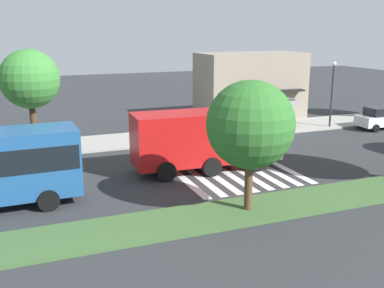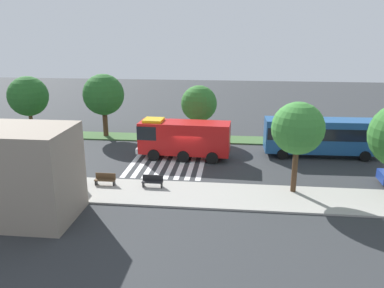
% 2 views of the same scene
% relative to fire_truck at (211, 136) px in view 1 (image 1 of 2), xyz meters
% --- Properties ---
extents(ground_plane, '(120.00, 120.00, 0.00)m').
position_rel_fire_truck_xyz_m(ground_plane, '(-0.74, 0.61, -2.04)').
color(ground_plane, '#2D3033').
extents(sidewalk, '(60.00, 4.58, 0.14)m').
position_rel_fire_truck_xyz_m(sidewalk, '(-0.74, 8.59, -1.97)').
color(sidewalk, '#9E9B93').
rests_on(sidewalk, ground_plane).
extents(median_strip, '(60.00, 3.00, 0.14)m').
position_rel_fire_truck_xyz_m(median_strip, '(-0.74, -6.59, -1.97)').
color(median_strip, '#3D6033').
rests_on(median_strip, ground_plane).
extents(crosswalk, '(6.75, 10.26, 0.01)m').
position_rel_fire_truck_xyz_m(crosswalk, '(1.04, 0.61, -2.03)').
color(crosswalk, silver).
rests_on(crosswalk, ground_plane).
extents(fire_truck, '(8.80, 3.16, 3.72)m').
position_rel_fire_truck_xyz_m(fire_truck, '(0.00, 0.00, 0.00)').
color(fire_truck, '#B71414').
rests_on(fire_truck, ground_plane).
extents(parked_car_mid, '(4.56, 2.10, 1.83)m').
position_rel_fire_truck_xyz_m(parked_car_mid, '(17.91, 5.11, -1.11)').
color(parked_car_mid, silver).
rests_on(parked_car_mid, ground_plane).
extents(bus_stop_shelter, '(3.50, 1.40, 2.46)m').
position_rel_fire_truck_xyz_m(bus_stop_shelter, '(8.95, 7.58, -0.15)').
color(bus_stop_shelter, '#4C4C51').
rests_on(bus_stop_shelter, sidewalk).
extents(bench_near_shelter, '(1.60, 0.50, 0.90)m').
position_rel_fire_truck_xyz_m(bench_near_shelter, '(4.95, 7.61, -1.45)').
color(bench_near_shelter, '#4C3823').
rests_on(bench_near_shelter, sidewalk).
extents(bench_west_of_shelter, '(1.60, 0.50, 0.90)m').
position_rel_fire_truck_xyz_m(bench_west_of_shelter, '(1.19, 7.61, -1.45)').
color(bench_west_of_shelter, black).
rests_on(bench_west_of_shelter, sidewalk).
extents(street_lamp, '(0.36, 0.36, 5.38)m').
position_rel_fire_truck_xyz_m(street_lamp, '(14.01, 6.91, 1.33)').
color(street_lamp, '#2D2D30').
rests_on(street_lamp, sidewalk).
extents(storefront_building, '(9.50, 5.55, 6.01)m').
position_rel_fire_truck_xyz_m(storefront_building, '(9.84, 13.25, 0.96)').
color(storefront_building, gray).
rests_on(storefront_building, ground_plane).
extents(sidewalk_tree_center, '(3.80, 3.80, 6.76)m').
position_rel_fire_truck_xyz_m(sidewalk_tree_center, '(-9.45, 7.31, 2.92)').
color(sidewalk_tree_center, '#47301E').
rests_on(sidewalk_tree_center, sidewalk).
extents(median_tree_far_west, '(3.91, 3.91, 5.88)m').
position_rel_fire_truck_xyz_m(median_tree_far_west, '(-1.05, -6.59, 2.01)').
color(median_tree_far_west, '#513823').
rests_on(median_tree_far_west, median_strip).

